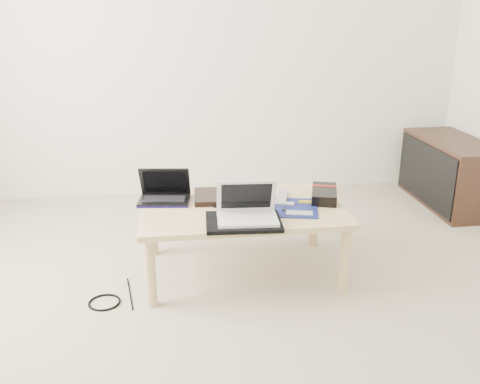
{
  "coord_description": "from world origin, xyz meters",
  "views": [
    {
      "loc": [
        -0.32,
        -2.15,
        1.44
      ],
      "look_at": [
        0.05,
        0.56,
        0.48
      ],
      "focal_mm": 40.0,
      "sensor_mm": 36.0,
      "label": 1
    }
  ],
  "objects": [
    {
      "name": "white_laptop",
      "position": [
        0.05,
        0.33,
        0.46
      ],
      "size": [
        0.31,
        0.23,
        0.2
      ],
      "color": "white",
      "rests_on": "neoprene_sleeve"
    },
    {
      "name": "neoprene_sleeve",
      "position": [
        0.03,
        0.31,
        0.41
      ],
      "size": [
        0.39,
        0.3,
        0.02
      ],
      "primitive_type": "cube",
      "rotation": [
        0.0,
        0.0,
        -0.06
      ],
      "color": "black",
      "rests_on": "coffee_table"
    },
    {
      "name": "floor_cable_trail",
      "position": [
        -0.56,
        0.38,
        0.0
      ],
      "size": [
        0.05,
        0.33,
        0.01
      ],
      "primitive_type": "cylinder",
      "rotation": [
        1.57,
        0.0,
        0.14
      ],
      "color": "black",
      "rests_on": "ground"
    },
    {
      "name": "book",
      "position": [
        -0.04,
        0.69,
        0.42
      ],
      "size": [
        0.32,
        0.27,
        0.03
      ],
      "color": "black",
      "rests_on": "coffee_table"
    },
    {
      "name": "netbook",
      "position": [
        -0.36,
        0.7,
        0.44
      ],
      "size": [
        0.3,
        0.24,
        0.19
      ],
      "color": "black",
      "rests_on": "coffee_table"
    },
    {
      "name": "tablet",
      "position": [
        0.11,
        0.61,
        0.41
      ],
      "size": [
        0.32,
        0.28,
        0.01
      ],
      "color": "black",
      "rests_on": "coffee_table"
    },
    {
      "name": "motherboard",
      "position": [
        0.34,
        0.48,
        0.4
      ],
      "size": [
        0.3,
        0.34,
        0.01
      ],
      "color": "#0B104A",
      "rests_on": "coffee_table"
    },
    {
      "name": "cable_coil",
      "position": [
        -0.06,
        0.59,
        0.41
      ],
      "size": [
        0.12,
        0.12,
        0.01
      ],
      "primitive_type": "torus",
      "rotation": [
        0.0,
        0.0,
        -0.11
      ],
      "color": "black",
      "rests_on": "coffee_table"
    },
    {
      "name": "remote",
      "position": [
        0.3,
        0.63,
        0.41
      ],
      "size": [
        0.12,
        0.25,
        0.02
      ],
      "color": "#B4B5B9",
      "rests_on": "coffee_table"
    },
    {
      "name": "gpu_box",
      "position": [
        0.54,
        0.61,
        0.43
      ],
      "size": [
        0.21,
        0.3,
        0.06
      ],
      "color": "black",
      "rests_on": "coffee_table"
    },
    {
      "name": "media_cabinet",
      "position": [
        1.77,
        1.45,
        0.25
      ],
      "size": [
        0.41,
        0.9,
        0.5
      ],
      "color": "#3A2218",
      "rests_on": "ground"
    },
    {
      "name": "ground",
      "position": [
        0.0,
        0.0,
        0.0
      ],
      "size": [
        4.0,
        4.0,
        0.0
      ],
      "primitive_type": "plane",
      "color": "#BFAF9B",
      "rests_on": "ground"
    },
    {
      "name": "coffee_table",
      "position": [
        0.06,
        0.56,
        0.35
      ],
      "size": [
        1.1,
        0.7,
        0.4
      ],
      "color": "#DBB984",
      "rests_on": "ground"
    },
    {
      "name": "floor_cable_coil",
      "position": [
        -0.68,
        0.31,
        0.01
      ],
      "size": [
        0.21,
        0.21,
        0.01
      ],
      "primitive_type": "torus",
      "rotation": [
        0.0,
        0.0,
        -0.3
      ],
      "color": "black",
      "rests_on": "ground"
    }
  ]
}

